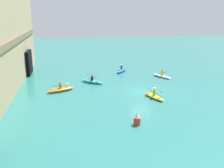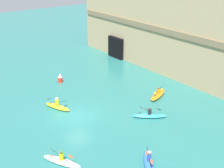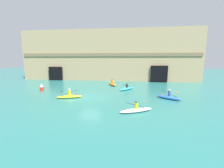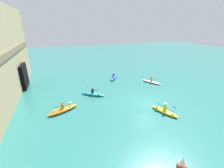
# 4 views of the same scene
# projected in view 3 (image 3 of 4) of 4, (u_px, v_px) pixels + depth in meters

# --- Properties ---
(ground_plane) EXTENTS (120.00, 120.00, 0.00)m
(ground_plane) POSITION_uv_depth(u_px,v_px,m) (90.00, 97.00, 19.07)
(ground_plane) COLOR #28706B
(cliff_bluff) EXTENTS (39.47, 6.93, 11.15)m
(cliff_bluff) POSITION_uv_depth(u_px,v_px,m) (109.00, 56.00, 35.25)
(cliff_bluff) COLOR tan
(cliff_bluff) RESTS_ON ground
(kayak_yellow) EXTENTS (3.12, 1.74, 1.16)m
(kayak_yellow) POSITION_uv_depth(u_px,v_px,m) (70.00, 96.00, 18.67)
(kayak_yellow) COLOR yellow
(kayak_yellow) RESTS_ON ground
(kayak_white) EXTENTS (3.23, 2.12, 1.06)m
(kayak_white) POSITION_uv_depth(u_px,v_px,m) (136.00, 110.00, 13.76)
(kayak_white) COLOR white
(kayak_white) RESTS_ON ground
(kayak_cyan) EXTENTS (2.55, 3.02, 1.07)m
(kayak_cyan) POSITION_uv_depth(u_px,v_px,m) (127.00, 88.00, 23.69)
(kayak_cyan) COLOR #33B2C6
(kayak_cyan) RESTS_ON ground
(kayak_orange) EXTENTS (2.11, 3.38, 1.08)m
(kayak_orange) POSITION_uv_depth(u_px,v_px,m) (112.00, 84.00, 27.92)
(kayak_orange) COLOR orange
(kayak_orange) RESTS_ON ground
(kayak_blue) EXTENTS (2.86, 2.33, 1.19)m
(kayak_blue) POSITION_uv_depth(u_px,v_px,m) (169.00, 97.00, 18.09)
(kayak_blue) COLOR blue
(kayak_blue) RESTS_ON ground
(marker_buoy) EXTENTS (0.58, 0.58, 1.10)m
(marker_buoy) POSITION_uv_depth(u_px,v_px,m) (42.00, 88.00, 22.84)
(marker_buoy) COLOR red
(marker_buoy) RESTS_ON ground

